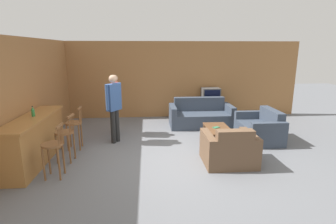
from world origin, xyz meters
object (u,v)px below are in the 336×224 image
object	(u,v)px
armchair_near	(229,150)
person_by_counter	(114,105)
bar_chair_near	(53,149)
book_on_table	(216,127)
tv	(211,96)
person_by_window	(115,101)
loveseat_right	(260,129)
coffee_table	(218,130)
tv_unit	(210,111)
bottle	(33,112)
bar_chair_mid	(65,136)
couch_far	(201,116)
bar_chair_far	(74,126)

from	to	relation	value
armchair_near	person_by_counter	world-z (taller)	person_by_counter
bar_chair_near	book_on_table	bearing A→B (deg)	25.68
armchair_near	tv	world-z (taller)	tv
tv	person_by_window	distance (m)	3.41
loveseat_right	coffee_table	xyz separation A→B (m)	(-1.14, -0.05, 0.02)
coffee_table	tv_unit	size ratio (longest dim) A/B	1.05
bottle	bar_chair_near	bearing A→B (deg)	-51.82
loveseat_right	tv	bearing A→B (deg)	108.68
book_on_table	person_by_counter	bearing A→B (deg)	176.46
tv_unit	book_on_table	size ratio (longest dim) A/B	5.14
bar_chair_mid	bottle	world-z (taller)	bottle
bar_chair_near	book_on_table	distance (m)	3.87
loveseat_right	bottle	xyz separation A→B (m)	(-5.30, -0.93, 0.79)
bottle	bar_chair_mid	bearing A→B (deg)	-5.60
armchair_near	book_on_table	world-z (taller)	armchair_near
armchair_near	coffee_table	distance (m)	1.35
tv_unit	bottle	size ratio (longest dim) A/B	4.70
tv_unit	bottle	xyz separation A→B (m)	(-4.51, -3.25, 0.83)
bar_chair_mid	tv_unit	distance (m)	5.12
loveseat_right	book_on_table	world-z (taller)	loveseat_right
loveseat_right	couch_far	bearing A→B (deg)	132.38
bar_chair_far	couch_far	world-z (taller)	bar_chair_far
tv_unit	book_on_table	bearing A→B (deg)	-99.81
couch_far	loveseat_right	world-z (taller)	couch_far
loveseat_right	tv_unit	xyz separation A→B (m)	(-0.78, 2.32, -0.04)
person_by_counter	bar_chair_mid	bearing A→B (deg)	-129.05
bar_chair_mid	couch_far	bearing A→B (deg)	35.49
bottle	armchair_near	bearing A→B (deg)	-6.59
bar_chair_mid	tv_unit	size ratio (longest dim) A/B	1.00
bar_chair_mid	tv	size ratio (longest dim) A/B	1.70
person_by_counter	bar_chair_near	bearing A→B (deg)	-116.09
loveseat_right	coffee_table	size ratio (longest dim) A/B	1.27
bar_chair_mid	armchair_near	distance (m)	3.44
couch_far	person_by_window	distance (m)	2.69
couch_far	book_on_table	xyz separation A→B (m)	(0.10, -1.46, 0.08)
bar_chair_near	person_by_window	xyz separation A→B (m)	(0.86, 2.49, 0.39)
tv	bottle	size ratio (longest dim) A/B	2.77
person_by_window	tv_unit	bearing A→B (deg)	27.05
bar_chair_far	person_by_window	size ratio (longest dim) A/B	0.61
person_by_counter	armchair_near	bearing A→B (deg)	-31.09
tv_unit	book_on_table	distance (m)	2.40
loveseat_right	bar_chair_far	bearing A→B (deg)	-176.69
bar_chair_near	person_by_counter	world-z (taller)	person_by_counter
bar_chair_near	loveseat_right	xyz separation A→B (m)	(4.68, 1.72, -0.26)
bar_chair_far	armchair_near	size ratio (longest dim) A/B	0.97
bar_chair_mid	tv	xyz separation A→B (m)	(3.90, 3.31, 0.22)
person_by_window	person_by_counter	distance (m)	0.65
armchair_near	tv	bearing A→B (deg)	82.55
tv_unit	tv	distance (m)	0.53
coffee_table	tv	world-z (taller)	tv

